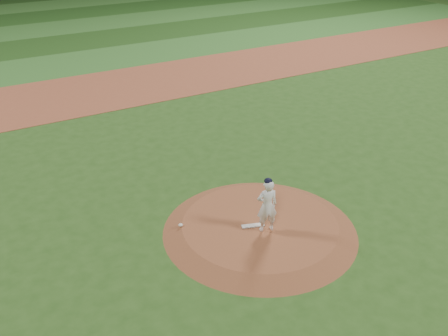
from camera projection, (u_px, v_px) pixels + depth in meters
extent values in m
plane|color=#284F19|center=(260.00, 230.00, 14.18)|extent=(120.00, 120.00, 0.00)
cube|color=brown|center=(102.00, 90.00, 24.84)|extent=(70.00, 6.00, 0.02)
cube|color=#316B27|center=(72.00, 63.00, 29.03)|extent=(70.00, 5.00, 0.02)
cube|color=#1F4616|center=(51.00, 45.00, 32.84)|extent=(70.00, 5.00, 0.02)
cube|color=#316B26|center=(35.00, 30.00, 36.65)|extent=(70.00, 5.00, 0.02)
cube|color=#1E4817|center=(21.00, 18.00, 40.46)|extent=(70.00, 5.00, 0.02)
cube|color=#346E28|center=(10.00, 9.00, 44.27)|extent=(70.00, 5.00, 0.02)
cube|color=#1E4516|center=(1.00, 0.00, 48.07)|extent=(70.00, 5.00, 0.02)
cone|color=brown|center=(260.00, 227.00, 14.13)|extent=(5.50, 5.50, 0.25)
cube|color=white|center=(253.00, 226.00, 13.93)|extent=(0.66, 0.36, 0.03)
ellipsoid|color=silver|center=(181.00, 225.00, 13.93)|extent=(0.13, 0.13, 0.07)
imported|color=white|center=(267.00, 206.00, 13.41)|extent=(0.65, 0.52, 1.57)
ellipsoid|color=black|center=(268.00, 181.00, 13.05)|extent=(0.22, 0.22, 0.15)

